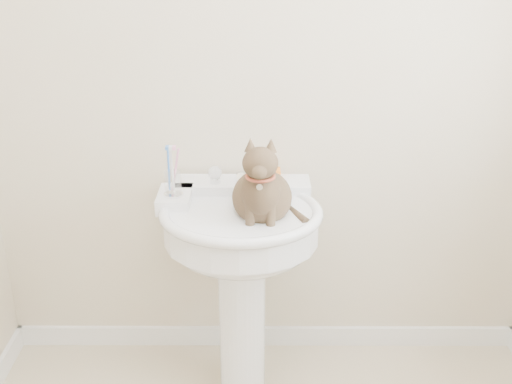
{
  "coord_description": "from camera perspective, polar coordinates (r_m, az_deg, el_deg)",
  "views": [
    {
      "loc": [
        -0.04,
        -1.28,
        1.76
      ],
      "look_at": [
        -0.04,
        0.79,
        0.87
      ],
      "focal_mm": 45.0,
      "sensor_mm": 36.0,
      "label": 1
    }
  ],
  "objects": [
    {
      "name": "cat",
      "position": [
        2.23,
        0.55,
        -0.04
      ],
      "size": [
        0.23,
        0.29,
        0.43
      ],
      "rotation": [
        0.0,
        0.0,
        -0.06
      ],
      "color": "brown",
      "rests_on": "pedestal_sink"
    },
    {
      "name": "baseboard_back",
      "position": [
        2.92,
        0.85,
        -12.66
      ],
      "size": [
        2.2,
        0.02,
        0.09
      ],
      "primitive_type": "cube",
      "color": "white",
      "rests_on": "floor"
    },
    {
      "name": "soap_bar",
      "position": [
        2.49,
        1.15,
        1.7
      ],
      "size": [
        0.09,
        0.06,
        0.03
      ],
      "primitive_type": "cube",
      "rotation": [
        0.0,
        0.0,
        0.01
      ],
      "color": "orange",
      "rests_on": "pedestal_sink"
    },
    {
      "name": "wall_back",
      "position": [
        2.43,
        1.01,
        11.16
      ],
      "size": [
        2.2,
        0.0,
        2.5
      ],
      "primitive_type": null,
      "color": "beige",
      "rests_on": "ground"
    },
    {
      "name": "pedestal_sink",
      "position": [
        2.36,
        -1.37,
        -4.74
      ],
      "size": [
        0.6,
        0.59,
        0.83
      ],
      "color": "white",
      "rests_on": "floor"
    },
    {
      "name": "faucet",
      "position": [
        2.41,
        -1.27,
        1.54
      ],
      "size": [
        0.28,
        0.12,
        0.14
      ],
      "color": "silver",
      "rests_on": "pedestal_sink"
    },
    {
      "name": "toothbrush_cup",
      "position": [
        2.33,
        -7.4,
        0.82
      ],
      "size": [
        0.07,
        0.07,
        0.18
      ],
      "rotation": [
        0.0,
        0.0,
        0.2
      ],
      "color": "silver",
      "rests_on": "pedestal_sink"
    }
  ]
}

